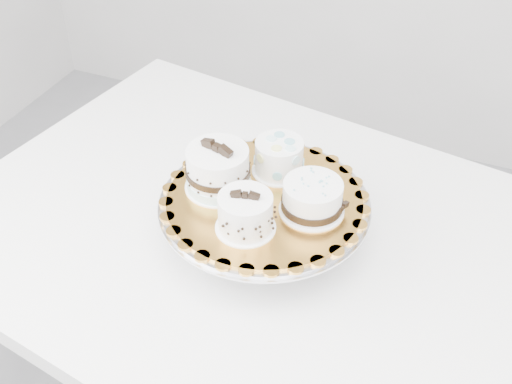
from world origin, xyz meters
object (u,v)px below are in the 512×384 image
at_px(cake_stand, 264,214).
at_px(cake_board, 264,199).
at_px(table, 280,264).
at_px(cake_banded, 218,171).
at_px(cake_ribbon, 313,198).
at_px(cake_swirl, 245,214).
at_px(cake_dots, 279,157).

bearing_deg(cake_stand, cake_board, 180.00).
bearing_deg(table, cake_banded, -159.44).
xyz_separation_m(table, cake_banded, (-0.11, -0.02, 0.21)).
height_order(cake_banded, cake_ribbon, cake_banded).
relative_size(cake_stand, cake_swirl, 3.47).
bearing_deg(cake_board, cake_stand, 0.00).
distance_m(cake_banded, cake_ribbon, 0.18).
bearing_deg(cake_banded, cake_stand, 17.14).
bearing_deg(cake_dots, cake_board, -90.58).
height_order(cake_swirl, cake_ribbon, cake_swirl).
height_order(cake_stand, cake_swirl, cake_swirl).
relative_size(cake_banded, cake_dots, 1.23).
bearing_deg(cake_stand, cake_banded, -177.89).
distance_m(cake_swirl, cake_banded, 0.12).
relative_size(table, cake_dots, 12.80).
xyz_separation_m(cake_banded, cake_ribbon, (0.18, 0.00, -0.01)).
relative_size(cake_board, cake_banded, 2.57).
distance_m(cake_stand, cake_swirl, 0.11).
relative_size(cake_stand, cake_banded, 2.80).
bearing_deg(cake_swirl, cake_board, 76.63).
height_order(cake_stand, cake_dots, cake_dots).
relative_size(cake_stand, cake_dots, 3.43).
bearing_deg(cake_board, cake_ribbon, 0.45).
bearing_deg(table, cake_swirl, -94.75).
height_order(cake_stand, cake_banded, cake_banded).
bearing_deg(cake_dots, cake_stand, -90.58).
distance_m(cake_swirl, cake_ribbon, 0.12).
bearing_deg(cake_ribbon, cake_banded, -162.56).
xyz_separation_m(cake_stand, cake_board, (-0.00, 0.00, 0.04)).
bearing_deg(cake_board, cake_banded, -177.89).
relative_size(cake_swirl, cake_dots, 0.99).
bearing_deg(cake_banded, cake_swirl, -27.56).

